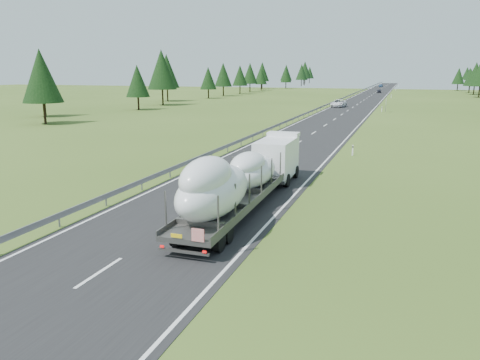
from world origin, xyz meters
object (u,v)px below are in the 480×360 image
(boat_truck, at_px, (243,175))
(distant_car_dark, at_px, (379,91))
(highway_sign, at_px, (386,103))
(distant_car_blue, at_px, (381,86))
(distant_van, at_px, (339,103))

(boat_truck, distance_m, distant_car_dark, 152.05)
(highway_sign, relative_size, boat_truck, 0.15)
(highway_sign, bearing_deg, boat_truck, -93.84)
(boat_truck, bearing_deg, distant_car_blue, 91.06)
(highway_sign, bearing_deg, distant_car_dark, 94.14)
(distant_van, distance_m, distant_car_blue, 133.64)
(distant_car_dark, distance_m, distant_car_blue, 61.50)
(boat_truck, xyz_separation_m, distant_car_dark, (-1.24, 152.04, -1.38))
(boat_truck, xyz_separation_m, distant_van, (-5.60, 79.84, -1.21))
(boat_truck, height_order, distant_car_blue, boat_truck)
(distant_car_blue, bearing_deg, highway_sign, -80.73)
(distant_car_dark, bearing_deg, boat_truck, -92.17)
(highway_sign, xyz_separation_m, distant_car_blue, (-8.66, 143.52, -1.17))
(highway_sign, distance_m, distant_car_dark, 82.31)
(boat_truck, relative_size, distant_van, 3.06)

